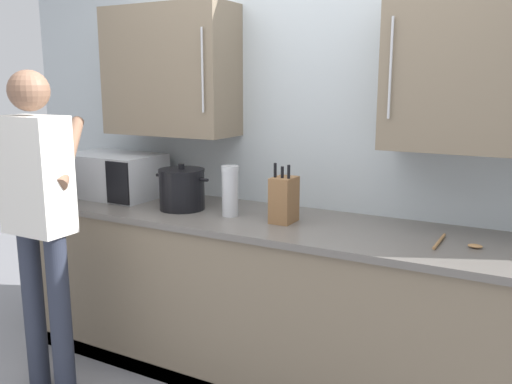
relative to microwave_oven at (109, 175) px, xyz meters
The scene contains 8 objects.
back_wall_tiled 1.34m from the microwave_oven, 13.46° to the left, with size 4.31×0.44×2.57m.
counter_unit 1.40m from the microwave_oven, ahead, with size 3.29×0.71×0.93m.
microwave_oven is the anchor object (origin of this frame).
wooden_spoon 2.13m from the microwave_oven, ahead, with size 0.19×0.25×0.02m.
stock_pot 0.63m from the microwave_oven, ahead, with size 0.36×0.26×0.26m.
knife_block 1.26m from the microwave_oven, ahead, with size 0.11×0.15×0.31m.
thermos_flask 0.95m from the microwave_oven, ahead, with size 0.09×0.09×0.28m.
person_figure 0.75m from the microwave_oven, 73.77° to the right, with size 0.44×0.55×1.70m.
Camera 1 is at (1.20, -1.82, 1.65)m, focal length 38.11 mm.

